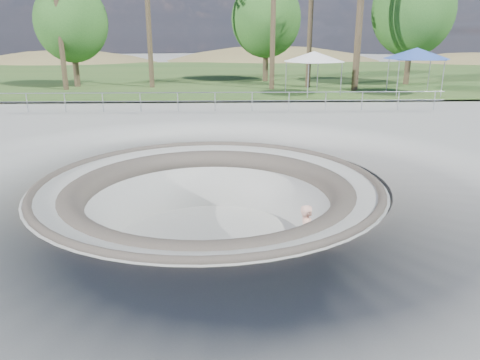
{
  "coord_description": "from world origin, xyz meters",
  "views": [
    {
      "loc": [
        0.48,
        -13.29,
        4.32
      ],
      "look_at": [
        0.95,
        0.52,
        -0.1
      ],
      "focal_mm": 35.0,
      "sensor_mm": 36.0,
      "label": 1
    }
  ],
  "objects": [
    {
      "name": "skater",
      "position": [
        2.65,
        -1.93,
        -0.93
      ],
      "size": [
        0.45,
        0.67,
        1.79
      ],
      "primitive_type": "imported",
      "rotation": [
        0.0,
        0.0,
        1.54
      ],
      "color": "#EBAE98",
      "rests_on": "skateboard"
    },
    {
      "name": "safety_railing",
      "position": [
        0.0,
        12.0,
        0.69
      ],
      "size": [
        25.0,
        0.06,
        1.03
      ],
      "color": "#92959A",
      "rests_on": "ground"
    },
    {
      "name": "canopy_white",
      "position": [
        6.39,
        18.0,
        2.71
      ],
      "size": [
        5.0,
        5.0,
        2.78
      ],
      "color": "#92959A",
      "rests_on": "ground"
    },
    {
      "name": "grass_strip",
      "position": [
        0.0,
        34.0,
        0.22
      ],
      "size": [
        180.0,
        36.0,
        0.12
      ],
      "color": "#2E5321",
      "rests_on": "ground"
    },
    {
      "name": "skate_bowl",
      "position": [
        0.0,
        0.0,
        -1.83
      ],
      "size": [
        14.0,
        14.0,
        4.1
      ],
      "color": "#A3A49E",
      "rests_on": "ground"
    },
    {
      "name": "bushy_tree_mid",
      "position": [
        3.98,
        26.76,
        5.23
      ],
      "size": [
        5.66,
        5.14,
        8.16
      ],
      "color": "brown",
      "rests_on": "ground"
    },
    {
      "name": "distant_hills",
      "position": [
        3.78,
        57.17,
        -7.02
      ],
      "size": [
        103.2,
        45.0,
        28.6
      ],
      "color": "brown",
      "rests_on": "ground"
    },
    {
      "name": "bushy_tree_left",
      "position": [
        -10.66,
        23.22,
        4.91
      ],
      "size": [
        5.3,
        4.82,
        7.65
      ],
      "color": "brown",
      "rests_on": "ground"
    },
    {
      "name": "skateboard",
      "position": [
        2.65,
        -1.93,
        -1.84
      ],
      "size": [
        0.76,
        0.34,
        0.08
      ],
      "color": "brown",
      "rests_on": "ground"
    },
    {
      "name": "ground",
      "position": [
        0.0,
        0.0,
        0.0
      ],
      "size": [
        180.0,
        180.0,
        0.0
      ],
      "primitive_type": "plane",
      "color": "#A3A49E",
      "rests_on": "ground"
    },
    {
      "name": "canopy_blue",
      "position": [
        13.15,
        18.0,
        2.9
      ],
      "size": [
        5.9,
        5.9,
        3.0
      ],
      "color": "#92959A",
      "rests_on": "ground"
    },
    {
      "name": "bushy_tree_right",
      "position": [
        14.94,
        23.93,
        5.76
      ],
      "size": [
        6.25,
        5.68,
        9.01
      ],
      "color": "brown",
      "rests_on": "ground"
    }
  ]
}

